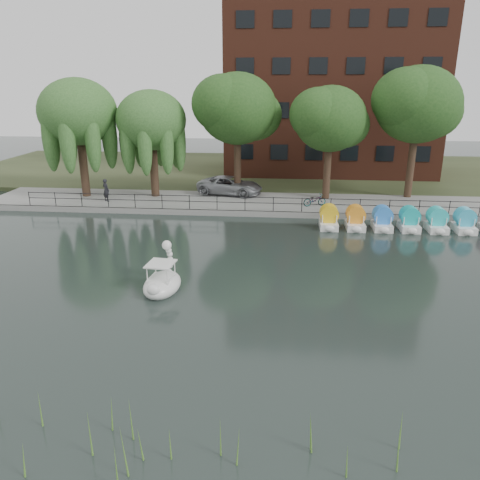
# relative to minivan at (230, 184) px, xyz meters

# --- Properties ---
(ground_plane) EXTENTS (120.00, 120.00, 0.00)m
(ground_plane) POSITION_rel_minivan_xyz_m (1.62, -18.06, -1.23)
(ground_plane) COLOR #323D39
(promenade) EXTENTS (40.00, 6.00, 0.40)m
(promenade) POSITION_rel_minivan_xyz_m (1.62, -2.06, -1.03)
(promenade) COLOR gray
(promenade) RESTS_ON ground_plane
(kerb) EXTENTS (40.00, 0.25, 0.40)m
(kerb) POSITION_rel_minivan_xyz_m (1.62, -5.01, -1.03)
(kerb) COLOR gray
(kerb) RESTS_ON ground_plane
(land_strip) EXTENTS (60.00, 22.00, 0.36)m
(land_strip) POSITION_rel_minivan_xyz_m (1.62, 11.94, -1.05)
(land_strip) COLOR #47512D
(land_strip) RESTS_ON ground_plane
(railing) EXTENTS (32.00, 0.05, 1.00)m
(railing) POSITION_rel_minivan_xyz_m (1.62, -4.81, -0.09)
(railing) COLOR black
(railing) RESTS_ON promenade
(apartment_building) EXTENTS (20.00, 10.07, 18.00)m
(apartment_building) POSITION_rel_minivan_xyz_m (8.62, 11.91, 8.13)
(apartment_building) COLOR #4C1E16
(apartment_building) RESTS_ON land_strip
(willow_left) EXTENTS (5.88, 5.88, 9.01)m
(willow_left) POSITION_rel_minivan_xyz_m (-11.38, -1.56, 5.64)
(willow_left) COLOR #473323
(willow_left) RESTS_ON promenade
(willow_mid) EXTENTS (5.32, 5.32, 8.15)m
(willow_mid) POSITION_rel_minivan_xyz_m (-5.88, -1.06, 5.02)
(willow_mid) COLOR #473323
(willow_mid) RESTS_ON promenade
(broadleaf_center) EXTENTS (6.00, 6.00, 9.25)m
(broadleaf_center) POSITION_rel_minivan_xyz_m (0.62, -0.06, 5.83)
(broadleaf_center) COLOR #473323
(broadleaf_center) RESTS_ON promenade
(broadleaf_right) EXTENTS (5.40, 5.40, 8.32)m
(broadleaf_right) POSITION_rel_minivan_xyz_m (7.62, -0.56, 5.16)
(broadleaf_right) COLOR #473323
(broadleaf_right) RESTS_ON promenade
(broadleaf_far) EXTENTS (6.30, 6.30, 9.71)m
(broadleaf_far) POSITION_rel_minivan_xyz_m (14.12, 0.44, 6.17)
(broadleaf_far) COLOR #473323
(broadleaf_far) RESTS_ON promenade
(minivan) EXTENTS (3.96, 6.42, 1.66)m
(minivan) POSITION_rel_minivan_xyz_m (0.00, 0.00, 0.00)
(minivan) COLOR gray
(minivan) RESTS_ON promenade
(bicycle) EXTENTS (1.13, 1.82, 1.00)m
(bicycle) POSITION_rel_minivan_xyz_m (6.60, -3.17, -0.33)
(bicycle) COLOR gray
(bicycle) RESTS_ON promenade
(pedestrian) EXTENTS (0.86, 0.80, 1.98)m
(pedestrian) POSITION_rel_minivan_xyz_m (-9.12, -3.16, 0.16)
(pedestrian) COLOR black
(pedestrian) RESTS_ON promenade
(swan_boat) EXTENTS (1.84, 2.68, 2.14)m
(swan_boat) POSITION_rel_minivan_xyz_m (-1.10, -17.69, -0.76)
(swan_boat) COLOR white
(swan_boat) RESTS_ON ground_plane
(pedal_boat_row) EXTENTS (11.35, 1.70, 1.40)m
(pedal_boat_row) POSITION_rel_minivan_xyz_m (12.39, -7.26, -0.62)
(pedal_boat_row) COLOR white
(pedal_boat_row) RESTS_ON ground_plane
(reed_bank) EXTENTS (24.00, 2.40, 1.20)m
(reed_bank) POSITION_rel_minivan_xyz_m (3.62, -27.56, -0.63)
(reed_bank) COLOR #669938
(reed_bank) RESTS_ON ground_plane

